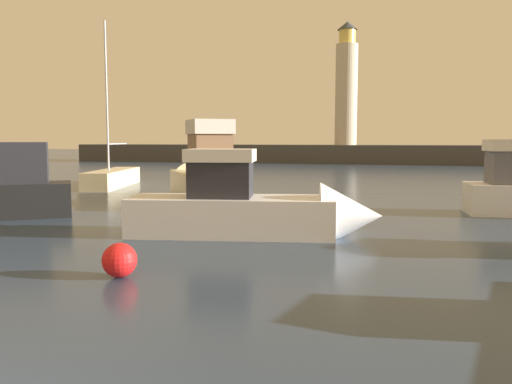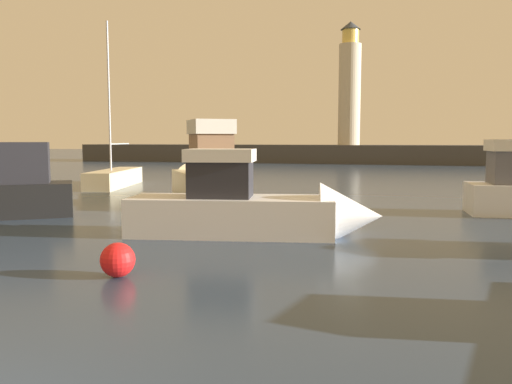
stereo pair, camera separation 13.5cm
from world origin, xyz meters
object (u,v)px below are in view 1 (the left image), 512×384
Objects in this scene: motorboat_0 at (263,209)px; mooring_buoy at (120,260)px; sailboat_moored at (113,177)px; lighthouse at (346,87)px; motorboat_4 at (202,177)px.

mooring_buoy is (-1.72, -5.74, -0.45)m from motorboat_0.
mooring_buoy is (12.10, -19.71, -0.21)m from sailboat_moored.
motorboat_0 is at bearing 73.30° from mooring_buoy.
mooring_buoy is (1.35, -58.38, -9.35)m from lighthouse.
motorboat_4 is at bearing 104.57° from mooring_buoy.
motorboat_4 is at bearing -34.15° from sailboat_moored.
motorboat_4 is (-5.35, 8.23, 0.34)m from motorboat_0.
motorboat_4 reaches higher than motorboat_0.
motorboat_0 is 19.66m from sailboat_moored.
lighthouse reaches higher than motorboat_4.
lighthouse is at bearing 87.06° from motorboat_4.
lighthouse reaches higher than mooring_buoy.
motorboat_0 reaches higher than mooring_buoy.
lighthouse is at bearing 91.32° from mooring_buoy.
mooring_buoy is at bearing -106.70° from motorboat_0.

